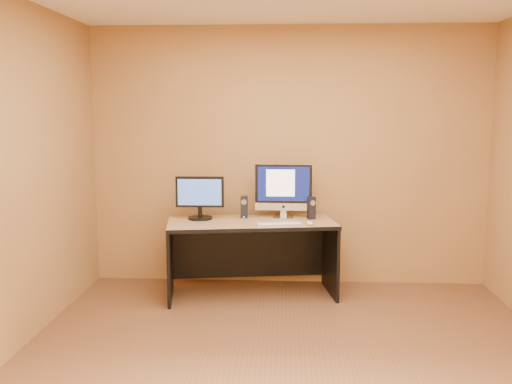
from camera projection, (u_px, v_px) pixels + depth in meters
The scene contains 11 objects.
floor at pixel (288, 366), 3.97m from camera, with size 4.00×4.00×0.00m, color brown.
walls at pixel (290, 182), 3.78m from camera, with size 4.00×4.00×2.60m, color #A27641, non-canonical shape.
desk at pixel (251, 259), 5.43m from camera, with size 1.57×0.69×0.73m, color tan, non-canonical shape.
imac at pixel (283, 191), 5.50m from camera, with size 0.56×0.21×0.54m, color #BABABE, non-canonical shape.
second_monitor at pixel (200, 198), 5.46m from camera, with size 0.47×0.24×0.41m, color black, non-canonical shape.
speaker_left at pixel (244, 207), 5.54m from camera, with size 0.07×0.07×0.22m, color black, non-canonical shape.
speaker_right at pixel (311, 208), 5.48m from camera, with size 0.07×0.07×0.22m, color black, non-canonical shape.
keyboard at pixel (279, 224), 5.21m from camera, with size 0.42×0.11×0.02m, color silver.
mouse at pixel (310, 223), 5.21m from camera, with size 0.06×0.10×0.04m, color silver.
cable_a at pixel (287, 216), 5.64m from camera, with size 0.01×0.01×0.22m, color black.
cable_b at pixel (276, 215), 5.67m from camera, with size 0.01×0.01×0.18m, color black.
Camera 1 is at (-0.03, -3.76, 1.78)m, focal length 40.00 mm.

